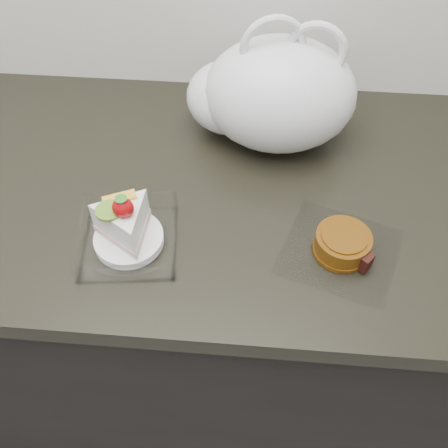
{
  "coord_description": "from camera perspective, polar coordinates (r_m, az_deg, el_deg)",
  "views": [
    {
      "loc": [
        0.22,
        1.05,
        1.57
      ],
      "look_at": [
        0.18,
        1.56,
        0.94
      ],
      "focal_mm": 40.0,
      "sensor_mm": 36.0,
      "label": 1
    }
  ],
  "objects": [
    {
      "name": "mooncake_wrap",
      "position": [
        0.84,
        13.41,
        -2.42
      ],
      "size": [
        0.23,
        0.22,
        0.04
      ],
      "rotation": [
        0.0,
        0.0,
        -0.15
      ],
      "color": "white",
      "rests_on": "counter"
    },
    {
      "name": "cake_tray",
      "position": [
        0.83,
        -11.02,
        -0.81
      ],
      "size": [
        0.17,
        0.17,
        0.12
      ],
      "rotation": [
        0.0,
        0.0,
        0.12
      ],
      "color": "white",
      "rests_on": "counter"
    },
    {
      "name": "plastic_bag",
      "position": [
        0.96,
        5.2,
        14.51
      ],
      "size": [
        0.32,
        0.23,
        0.26
      ],
      "rotation": [
        0.0,
        0.0,
        0.03
      ],
      "color": "white",
      "rests_on": "counter"
    },
    {
      "name": "counter",
      "position": [
        1.31,
        -7.41,
        -8.73
      ],
      "size": [
        2.04,
        0.64,
        0.9
      ],
      "color": "black",
      "rests_on": "ground"
    }
  ]
}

